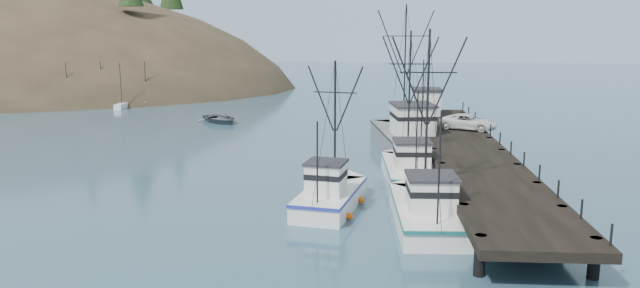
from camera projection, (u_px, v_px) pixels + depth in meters
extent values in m
plane|color=#2F5169|center=(253.00, 240.00, 33.91)|extent=(400.00, 400.00, 0.00)
cube|color=black|center=(467.00, 152.00, 48.28)|extent=(6.00, 44.00, 0.50)
cylinder|color=black|center=(480.00, 255.00, 29.03)|extent=(0.56, 0.56, 2.00)
cylinder|color=black|center=(594.00, 258.00, 28.67)|extent=(0.56, 0.56, 2.00)
cylinder|color=black|center=(463.00, 222.00, 33.92)|extent=(0.56, 0.56, 2.00)
cylinder|color=black|center=(561.00, 224.00, 33.57)|extent=(0.56, 0.56, 2.00)
cylinder|color=black|center=(451.00, 196.00, 38.81)|extent=(0.56, 0.56, 2.00)
cylinder|color=black|center=(536.00, 198.00, 38.46)|extent=(0.56, 0.56, 2.00)
cylinder|color=black|center=(441.00, 177.00, 43.71)|extent=(0.56, 0.56, 2.00)
cylinder|color=black|center=(516.00, 178.00, 43.35)|extent=(0.56, 0.56, 2.00)
cylinder|color=black|center=(433.00, 161.00, 48.60)|extent=(0.56, 0.56, 2.00)
cylinder|color=black|center=(501.00, 162.00, 48.25)|extent=(0.56, 0.56, 2.00)
cylinder|color=black|center=(427.00, 148.00, 53.49)|extent=(0.56, 0.56, 2.00)
cylinder|color=black|center=(488.00, 149.00, 53.14)|extent=(0.56, 0.56, 2.00)
cylinder|color=black|center=(422.00, 138.00, 58.39)|extent=(0.56, 0.56, 2.00)
cylinder|color=black|center=(478.00, 138.00, 58.03)|extent=(0.56, 0.56, 2.00)
cylinder|color=black|center=(417.00, 128.00, 63.28)|extent=(0.56, 0.56, 2.00)
cylinder|color=black|center=(469.00, 129.00, 62.93)|extent=(0.56, 0.56, 2.00)
cylinder|color=black|center=(413.00, 121.00, 68.17)|extent=(0.56, 0.56, 2.00)
cylinder|color=black|center=(461.00, 121.00, 67.82)|extent=(0.56, 0.56, 2.00)
cube|color=beige|center=(63.00, 93.00, 91.02)|extent=(4.00, 5.00, 2.80)
cube|color=beige|center=(37.00, 90.00, 95.35)|extent=(4.00, 5.00, 2.80)
cube|color=beige|center=(106.00, 89.00, 96.62)|extent=(4.00, 5.00, 2.80)
cube|color=#9EB2C6|center=(376.00, 58.00, 199.60)|extent=(360.00, 40.00, 26.00)
cube|color=silver|center=(232.00, 55.00, 217.68)|extent=(180.00, 25.00, 18.00)
cube|color=white|center=(81.00, 99.00, 92.79)|extent=(1.00, 3.50, 0.90)
cylinder|color=black|center=(80.00, 80.00, 92.23)|extent=(0.08, 0.08, 6.00)
cube|color=white|center=(69.00, 106.00, 84.84)|extent=(1.00, 3.50, 0.90)
cylinder|color=black|center=(67.00, 85.00, 84.28)|extent=(0.08, 0.08, 6.00)
cube|color=white|center=(83.00, 95.00, 98.54)|extent=(1.00, 3.50, 0.90)
cylinder|color=black|center=(81.00, 76.00, 97.98)|extent=(0.08, 0.08, 6.00)
cube|color=white|center=(65.00, 105.00, 86.65)|extent=(1.00, 3.50, 0.90)
cylinder|color=black|center=(63.00, 84.00, 86.08)|extent=(0.08, 0.08, 6.00)
cube|color=white|center=(124.00, 100.00, 92.15)|extent=(1.00, 3.50, 0.90)
cylinder|color=black|center=(123.00, 80.00, 91.59)|extent=(0.08, 0.08, 6.00)
cube|color=white|center=(103.00, 104.00, 87.17)|extent=(1.00, 3.50, 0.90)
cylinder|color=black|center=(102.00, 83.00, 86.60)|extent=(0.08, 0.08, 6.00)
cube|color=white|center=(147.00, 103.00, 88.29)|extent=(1.00, 3.50, 0.90)
cylinder|color=black|center=(146.00, 83.00, 87.73)|extent=(0.08, 0.08, 6.00)
cube|color=white|center=(122.00, 107.00, 84.66)|extent=(1.00, 3.50, 0.90)
cylinder|color=black|center=(121.00, 85.00, 84.10)|extent=(0.08, 0.08, 6.00)
cube|color=white|center=(55.00, 93.00, 100.13)|extent=(1.00, 3.50, 0.90)
cylinder|color=black|center=(54.00, 75.00, 99.57)|extent=(0.08, 0.08, 6.00)
cube|color=white|center=(427.00, 217.00, 36.46)|extent=(4.05, 9.61, 1.60)
cube|color=white|center=(417.00, 195.00, 41.10)|extent=(3.70, 3.70, 1.60)
cube|color=#175E5A|center=(428.00, 206.00, 36.32)|extent=(4.13, 9.86, 0.18)
cube|color=silver|center=(431.00, 194.00, 34.92)|extent=(2.69, 2.77, 1.90)
cube|color=#26262B|center=(432.00, 176.00, 34.72)|extent=(2.92, 3.02, 0.16)
cylinder|color=black|center=(427.00, 115.00, 36.76)|extent=(0.14, 0.14, 10.04)
cylinder|color=black|center=(439.00, 168.00, 32.14)|extent=(0.10, 0.10, 6.03)
cube|color=white|center=(330.00, 202.00, 39.59)|extent=(4.61, 8.23, 1.60)
cube|color=white|center=(344.00, 186.00, 43.26)|extent=(3.07, 3.07, 1.60)
cube|color=#212B9B|center=(330.00, 191.00, 39.45)|extent=(4.71, 8.43, 0.18)
cube|color=silver|center=(326.00, 179.00, 38.31)|extent=(2.58, 2.58, 1.90)
cube|color=#26262B|center=(326.00, 162.00, 38.11)|extent=(2.80, 2.81, 0.16)
cylinder|color=black|center=(335.00, 124.00, 39.78)|extent=(0.14, 0.14, 8.05)
cylinder|color=black|center=(317.00, 162.00, 36.15)|extent=(0.10, 0.10, 4.83)
cube|color=white|center=(409.00, 175.00, 46.58)|extent=(3.92, 9.30, 1.60)
cube|color=white|center=(403.00, 161.00, 51.07)|extent=(3.52, 3.52, 1.60)
cube|color=#195A66|center=(410.00, 165.00, 46.44)|extent=(4.00, 9.53, 0.18)
cube|color=silver|center=(412.00, 155.00, 45.09)|extent=(2.57, 2.69, 1.90)
cube|color=#26262B|center=(412.00, 141.00, 44.89)|extent=(2.80, 2.93, 0.16)
cylinder|color=black|center=(409.00, 97.00, 46.86)|extent=(0.14, 0.14, 9.78)
cylinder|color=black|center=(417.00, 134.00, 42.40)|extent=(0.10, 0.10, 5.87)
cube|color=slate|center=(408.00, 143.00, 57.07)|extent=(6.63, 14.23, 2.20)
cube|color=slate|center=(394.00, 130.00, 63.77)|extent=(4.71, 4.71, 2.20)
cube|color=black|center=(408.00, 132.00, 56.87)|extent=(6.77, 14.59, 0.18)
cube|color=silver|center=(412.00, 120.00, 54.88)|extent=(3.84, 4.29, 2.60)
cube|color=#26262B|center=(413.00, 105.00, 54.62)|extent=(4.17, 4.68, 0.16)
cylinder|color=black|center=(405.00, 67.00, 57.81)|extent=(0.14, 0.14, 11.36)
cylinder|color=black|center=(423.00, 101.00, 51.04)|extent=(0.10, 0.10, 6.82)
cube|color=silver|center=(426.00, 103.00, 65.70)|extent=(2.80, 3.00, 2.50)
cube|color=#26262B|center=(427.00, 90.00, 65.43)|extent=(3.00, 3.20, 0.30)
imported|color=white|center=(469.00, 122.00, 56.72)|extent=(5.58, 4.25, 1.41)
imported|color=#545B5E|center=(220.00, 122.00, 73.29)|extent=(7.06, 7.16, 1.22)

